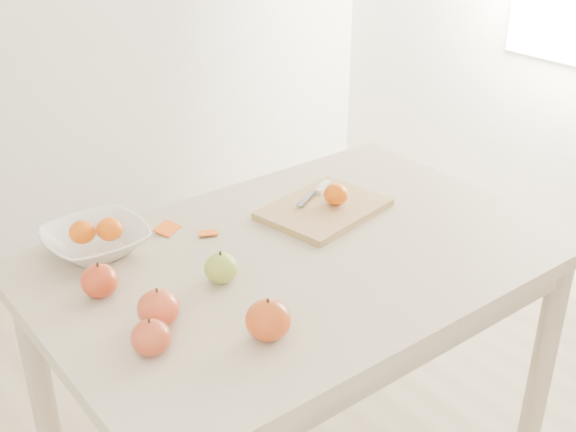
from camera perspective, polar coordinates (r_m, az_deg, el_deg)
table at (r=1.71m, az=1.03°, el=-5.65°), size 1.20×0.80×0.75m
cutting_board at (r=1.83m, az=2.86°, el=0.57°), size 0.34×0.27×0.02m
board_tangerine at (r=1.83m, az=3.81°, el=1.73°), size 0.06×0.06×0.05m
fruit_bowl at (r=1.70m, az=-14.94°, el=-1.90°), size 0.23×0.23×0.06m
bowl_tangerine_near at (r=1.69m, az=-15.95°, el=-1.22°), size 0.06×0.06×0.05m
bowl_tangerine_far at (r=1.68m, az=-13.91°, el=-1.00°), size 0.06×0.06×0.05m
orange_peel_a at (r=1.77m, az=-9.51°, el=-1.11°), size 0.07×0.07×0.01m
orange_peel_b at (r=1.74m, az=-6.33°, el=-1.41°), size 0.06×0.05×0.01m
paring_knife at (r=1.90m, az=2.57°, el=2.14°), size 0.16×0.08×0.01m
apple_green at (r=1.54m, az=-5.32°, el=-4.12°), size 0.07×0.07×0.07m
apple_red_d at (r=1.42m, az=-10.20°, el=-7.20°), size 0.08×0.08×0.07m
apple_red_b at (r=1.35m, az=-10.77°, el=-9.41°), size 0.07×0.07×0.07m
apple_red_a at (r=1.53m, az=-14.66°, el=-4.98°), size 0.08×0.08×0.07m
apple_red_c at (r=1.36m, az=-1.58°, el=-8.21°), size 0.09×0.09×0.08m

